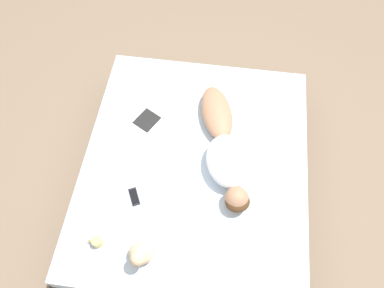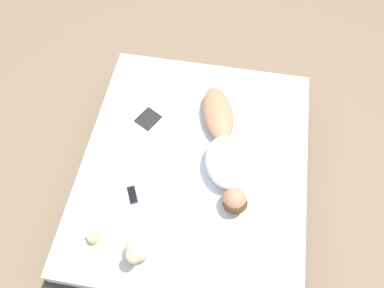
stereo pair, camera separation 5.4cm
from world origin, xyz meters
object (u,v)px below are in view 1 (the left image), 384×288
(open_magazine, at_px, (158,128))
(coffee_mug, at_px, (97,242))
(cell_phone, at_px, (134,197))
(person, at_px, (226,150))

(open_magazine, xyz_separation_m, coffee_mug, (0.26, 1.04, 0.04))
(open_magazine, relative_size, coffee_mug, 5.56)
(open_magazine, xyz_separation_m, cell_phone, (0.07, 0.65, 0.00))
(person, relative_size, coffee_mug, 11.11)
(person, bearing_deg, open_magazine, -33.98)
(open_magazine, bearing_deg, cell_phone, 112.65)
(coffee_mug, distance_m, cell_phone, 0.44)
(coffee_mug, xyz_separation_m, cell_phone, (-0.19, -0.39, -0.04))
(cell_phone, bearing_deg, coffee_mug, 38.39)
(person, xyz_separation_m, coffee_mug, (0.85, 0.86, -0.06))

